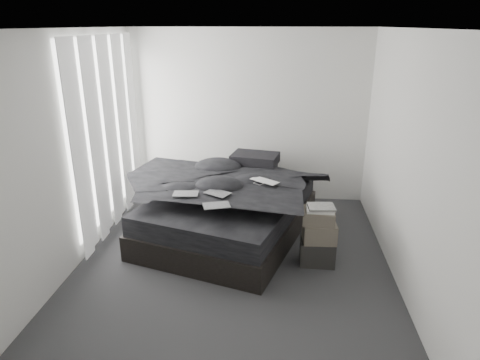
# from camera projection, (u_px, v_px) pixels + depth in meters

# --- Properties ---
(floor) EXTENTS (3.60, 4.20, 0.01)m
(floor) POSITION_uv_depth(u_px,v_px,m) (233.00, 263.00, 5.00)
(floor) COLOR #323234
(floor) RESTS_ON ground
(ceiling) EXTENTS (3.60, 4.20, 0.01)m
(ceiling) POSITION_uv_depth(u_px,v_px,m) (232.00, 28.00, 4.11)
(ceiling) COLOR white
(ceiling) RESTS_ON ground
(wall_back) EXTENTS (3.60, 0.01, 2.60)m
(wall_back) POSITION_uv_depth(u_px,v_px,m) (248.00, 117.00, 6.52)
(wall_back) COLOR silver
(wall_back) RESTS_ON ground
(wall_front) EXTENTS (3.60, 0.01, 2.60)m
(wall_front) POSITION_uv_depth(u_px,v_px,m) (194.00, 258.00, 2.59)
(wall_front) COLOR silver
(wall_front) RESTS_ON ground
(wall_left) EXTENTS (0.01, 4.20, 2.60)m
(wall_left) POSITION_uv_depth(u_px,v_px,m) (71.00, 153.00, 4.72)
(wall_left) COLOR silver
(wall_left) RESTS_ON ground
(wall_right) EXTENTS (0.01, 4.20, 2.60)m
(wall_right) POSITION_uv_depth(u_px,v_px,m) (406.00, 162.00, 4.39)
(wall_right) COLOR silver
(wall_right) RESTS_ON ground
(window_left) EXTENTS (0.02, 2.00, 2.30)m
(window_left) POSITION_uv_depth(u_px,v_px,m) (104.00, 129.00, 5.54)
(window_left) COLOR white
(window_left) RESTS_ON wall_left
(curtain_left) EXTENTS (0.06, 2.12, 2.48)m
(curtain_left) POSITION_uv_depth(u_px,v_px,m) (109.00, 135.00, 5.56)
(curtain_left) COLOR white
(curtain_left) RESTS_ON wall_left
(bed) EXTENTS (2.37, 2.74, 0.32)m
(bed) POSITION_uv_depth(u_px,v_px,m) (229.00, 222.00, 5.68)
(bed) COLOR black
(bed) RESTS_ON floor
(mattress) EXTENTS (2.28, 2.65, 0.25)m
(mattress) POSITION_uv_depth(u_px,v_px,m) (229.00, 203.00, 5.58)
(mattress) COLOR black
(mattress) RESTS_ON bed
(duvet) EXTENTS (2.22, 2.40, 0.27)m
(duvet) POSITION_uv_depth(u_px,v_px,m) (227.00, 186.00, 5.44)
(duvet) COLOR black
(duvet) RESTS_ON mattress
(pillow_lower) EXTENTS (0.81, 0.66, 0.16)m
(pillow_lower) POSITION_uv_depth(u_px,v_px,m) (250.00, 168.00, 6.31)
(pillow_lower) COLOR black
(pillow_lower) RESTS_ON mattress
(pillow_upper) EXTENTS (0.73, 0.57, 0.15)m
(pillow_upper) POSITION_uv_depth(u_px,v_px,m) (255.00, 159.00, 6.21)
(pillow_upper) COLOR black
(pillow_upper) RESTS_ON pillow_lower
(laptop) EXTENTS (0.44, 0.41, 0.03)m
(laptop) POSITION_uv_depth(u_px,v_px,m) (262.00, 176.00, 5.33)
(laptop) COLOR silver
(laptop) RESTS_ON duvet
(comic_a) EXTENTS (0.31, 0.22, 0.01)m
(comic_a) POSITION_uv_depth(u_px,v_px,m) (185.00, 187.00, 5.01)
(comic_a) COLOR black
(comic_a) RESTS_ON duvet
(comic_b) EXTENTS (0.35, 0.31, 0.01)m
(comic_b) POSITION_uv_depth(u_px,v_px,m) (218.00, 186.00, 5.03)
(comic_b) COLOR black
(comic_b) RESTS_ON duvet
(comic_c) EXTENTS (0.34, 0.27, 0.01)m
(comic_c) POSITION_uv_depth(u_px,v_px,m) (216.00, 197.00, 4.68)
(comic_c) COLOR black
(comic_c) RESTS_ON duvet
(side_stand) EXTENTS (0.35, 0.35, 0.63)m
(side_stand) POSITION_uv_depth(u_px,v_px,m) (172.00, 204.00, 5.87)
(side_stand) COLOR black
(side_stand) RESTS_ON floor
(papers) EXTENTS (0.27, 0.22, 0.01)m
(papers) POSITION_uv_depth(u_px,v_px,m) (171.00, 182.00, 5.76)
(papers) COLOR white
(papers) RESTS_ON side_stand
(floor_books) EXTENTS (0.16, 0.22, 0.16)m
(floor_books) POSITION_uv_depth(u_px,v_px,m) (175.00, 220.00, 5.93)
(floor_books) COLOR black
(floor_books) RESTS_ON floor
(box_lower) EXTENTS (0.40, 0.32, 0.29)m
(box_lower) POSITION_uv_depth(u_px,v_px,m) (317.00, 251.00, 4.98)
(box_lower) COLOR black
(box_lower) RESTS_ON floor
(box_mid) EXTENTS (0.38, 0.31, 0.22)m
(box_mid) POSITION_uv_depth(u_px,v_px,m) (319.00, 232.00, 4.88)
(box_mid) COLOR #5C5448
(box_mid) RESTS_ON box_lower
(box_upper) EXTENTS (0.37, 0.31, 0.15)m
(box_upper) POSITION_uv_depth(u_px,v_px,m) (319.00, 216.00, 4.82)
(box_upper) COLOR #5C5448
(box_upper) RESTS_ON box_mid
(art_book_white) EXTENTS (0.30, 0.25, 0.03)m
(art_book_white) POSITION_uv_depth(u_px,v_px,m) (320.00, 209.00, 4.79)
(art_book_white) COLOR silver
(art_book_white) RESTS_ON box_upper
(art_book_snake) EXTENTS (0.31, 0.26, 0.03)m
(art_book_snake) POSITION_uv_depth(u_px,v_px,m) (321.00, 207.00, 4.77)
(art_book_snake) COLOR silver
(art_book_snake) RESTS_ON art_book_white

